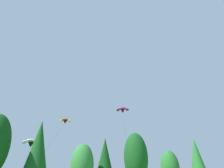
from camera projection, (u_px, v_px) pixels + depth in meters
The scene contains 9 objects.
treeline_tree_f at pixel (38, 148), 39.84m from camera, with size 4.80×4.80×14.54m.
treeline_tree_g at pixel (82, 165), 40.79m from camera, with size 4.60×4.60×10.38m.
treeline_tree_h at pixel (105, 159), 44.54m from camera, with size 4.31×4.31×12.30m.
treeline_tree_i at pixel (136, 157), 47.79m from camera, with size 5.63×5.63×14.19m.
treeline_tree_j at pixel (170, 168), 53.41m from camera, with size 4.82×4.82×11.19m.
treeline_tree_k at pixel (197, 159), 53.51m from camera, with size 4.71×4.71×14.11m.
parafoil_kite_high_red_yellow at pixel (65, 121), 37.16m from camera, with size 8.10×9.54×12.32m.
parafoil_kite_mid_magenta at pixel (123, 110), 37.97m from camera, with size 8.87×16.04×14.08m.
parafoil_kite_far_white at pixel (31, 143), 44.92m from camera, with size 5.14×22.43×10.74m.
Camera 1 is at (-6.30, 4.55, 2.18)m, focal length 32.76 mm.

